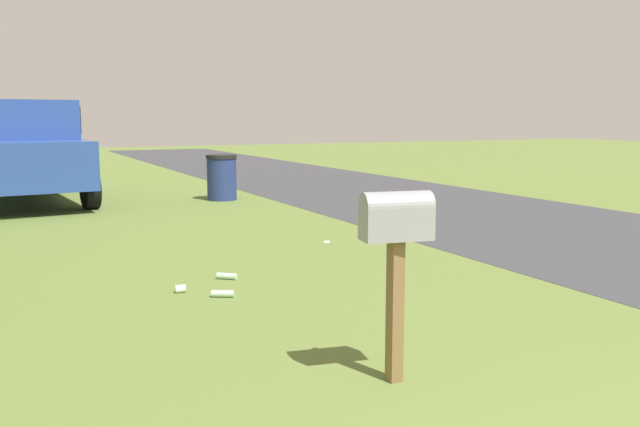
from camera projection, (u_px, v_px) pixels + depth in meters
The scene contains 8 objects.
road_asphalt at pixel (617, 241), 9.51m from camera, with size 60.00×5.28×0.01m, color #38383D.
mailbox at pixel (396, 232), 4.35m from camera, with size 0.28×0.49×1.29m.
pickup_truck at pixel (24, 150), 13.51m from camera, with size 5.21×2.51×2.09m.
trash_bin at pixel (222, 177), 14.23m from camera, with size 0.66×0.66×0.97m.
litter_bottle_far_scatter at pixel (227, 276), 7.30m from camera, with size 0.07×0.07×0.22m, color #B2D8BF.
litter_cup_near_hydrant at pixel (181, 289), 6.74m from camera, with size 0.08×0.08×0.10m, color white.
litter_wrapper_midfield_b at pixel (327, 242), 9.49m from camera, with size 0.12×0.08×0.01m, color silver.
litter_bottle_by_mailbox at pixel (223, 294), 6.57m from camera, with size 0.07×0.07×0.22m, color #B2D8BF.
Camera 1 is at (-0.55, 2.91, 1.77)m, focal length 37.32 mm.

